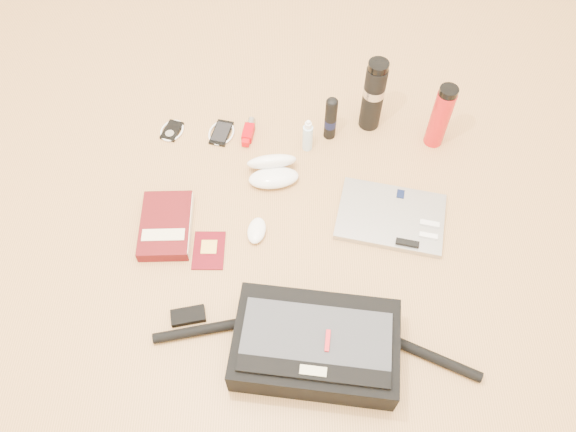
{
  "coord_description": "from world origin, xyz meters",
  "views": [
    {
      "loc": [
        -0.02,
        -0.83,
        1.45
      ],
      "look_at": [
        -0.02,
        0.08,
        0.06
      ],
      "focal_mm": 35.0,
      "sensor_mm": 36.0,
      "label": 1
    }
  ],
  "objects_px": {
    "book": "(166,225)",
    "thermos_black": "(373,95)",
    "thermos_red": "(440,117)",
    "laptop": "(391,217)",
    "messenger_bag": "(315,345)"
  },
  "relations": [
    {
      "from": "laptop",
      "to": "thermos_red",
      "type": "distance_m",
      "value": 0.37
    },
    {
      "from": "book",
      "to": "thermos_black",
      "type": "height_order",
      "value": "thermos_black"
    },
    {
      "from": "messenger_bag",
      "to": "laptop",
      "type": "height_order",
      "value": "messenger_bag"
    },
    {
      "from": "laptop",
      "to": "thermos_black",
      "type": "relative_size",
      "value": 1.33
    },
    {
      "from": "messenger_bag",
      "to": "thermos_red",
      "type": "relative_size",
      "value": 3.62
    },
    {
      "from": "thermos_red",
      "to": "messenger_bag",
      "type": "bearing_deg",
      "value": -119.54
    },
    {
      "from": "messenger_bag",
      "to": "thermos_red",
      "type": "distance_m",
      "value": 0.85
    },
    {
      "from": "thermos_black",
      "to": "laptop",
      "type": "bearing_deg",
      "value": -84.35
    },
    {
      "from": "thermos_red",
      "to": "thermos_black",
      "type": "bearing_deg",
      "value": 159.8
    },
    {
      "from": "laptop",
      "to": "book",
      "type": "xyz_separation_m",
      "value": [
        -0.68,
        -0.04,
        0.01
      ]
    },
    {
      "from": "laptop",
      "to": "messenger_bag",
      "type": "bearing_deg",
      "value": -107.7
    },
    {
      "from": "messenger_bag",
      "to": "book",
      "type": "distance_m",
      "value": 0.58
    },
    {
      "from": "messenger_bag",
      "to": "laptop",
      "type": "distance_m",
      "value": 0.49
    },
    {
      "from": "thermos_black",
      "to": "thermos_red",
      "type": "distance_m",
      "value": 0.23
    },
    {
      "from": "thermos_red",
      "to": "book",
      "type": "bearing_deg",
      "value": -157.57
    }
  ]
}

